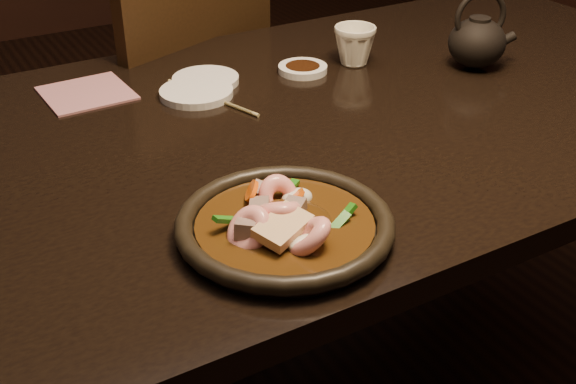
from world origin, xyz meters
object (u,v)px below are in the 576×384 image
table (350,144)px  tea_cup (355,44)px  chair (168,118)px  teapot (478,40)px  plate (285,226)px

table → tea_cup: 0.23m
chair → teapot: size_ratio=6.48×
chair → teapot: (0.44, -0.55, 0.28)m
chair → plate: (-0.17, -0.87, 0.24)m
teapot → tea_cup: bearing=164.3°
teapot → table: bearing=-155.9°
plate → teapot: 0.69m
plate → tea_cup: 0.62m
tea_cup → plate: bearing=-132.8°
plate → table: bearing=43.9°
table → tea_cup: bearing=54.2°
tea_cup → chair: bearing=120.9°
plate → tea_cup: size_ratio=3.37×
chair → tea_cup: chair is taller
chair → table: bearing=81.5°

